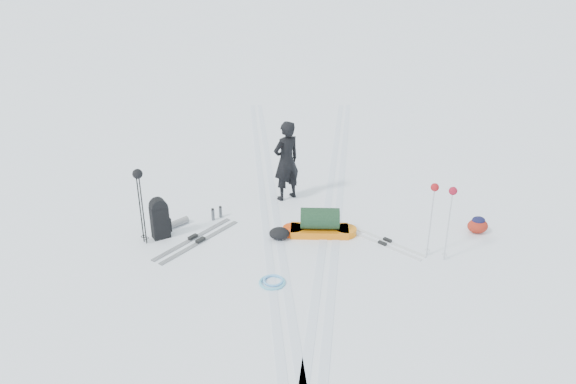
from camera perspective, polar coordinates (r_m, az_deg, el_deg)
name	(u,v)px	position (r m, az deg, el deg)	size (l,w,h in m)	color
ground	(272,233)	(10.85, -1.59, -4.18)	(200.00, 200.00, 0.00)	white
ski_tracks	(302,212)	(11.63, 1.47, -2.06)	(3.38, 17.97, 0.01)	silver
skier	(286,161)	(11.91, -0.17, 3.19)	(0.64, 0.42, 1.75)	black
pulk_sled	(320,225)	(10.72, 3.24, -3.32)	(1.44, 0.52, 0.54)	orange
expedition_rucksack	(162,218)	(10.84, -12.68, -2.63)	(0.64, 0.83, 0.81)	black
ski_poles_black	(139,183)	(10.33, -14.95, 0.88)	(0.18, 0.18, 1.48)	black
ski_poles_silver	(443,198)	(9.86, 15.45, -0.56)	(0.41, 0.30, 1.41)	#B5B6BC
touring_skis_grey	(197,240)	(10.72, -9.26, -4.81)	(1.45, 1.76, 0.07)	gray
touring_skis_white	(385,243)	(10.65, 9.81, -5.09)	(1.35, 1.33, 0.06)	silver
rope_coil	(273,282)	(9.37, -1.58, -9.09)	(0.49, 0.49, 0.05)	#56B1D0
small_daypack	(478,225)	(11.38, 18.72, -3.19)	(0.48, 0.43, 0.34)	maroon
thermos_pair	(217,213)	(11.42, -7.26, -2.15)	(0.20, 0.20, 0.26)	#55575C
stuff_sack	(279,233)	(10.58, -0.89, -4.23)	(0.47, 0.42, 0.24)	black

